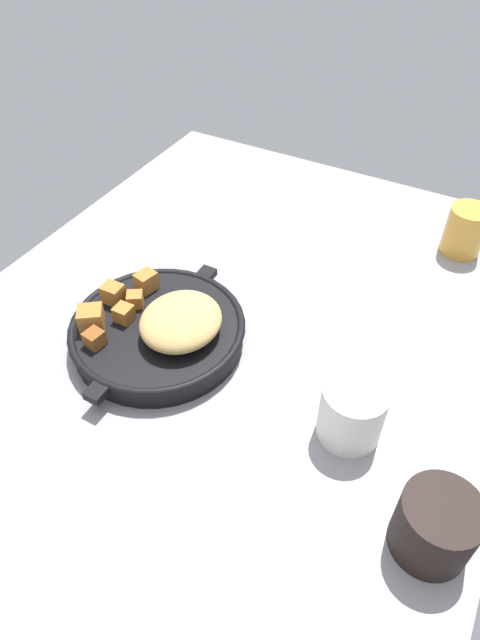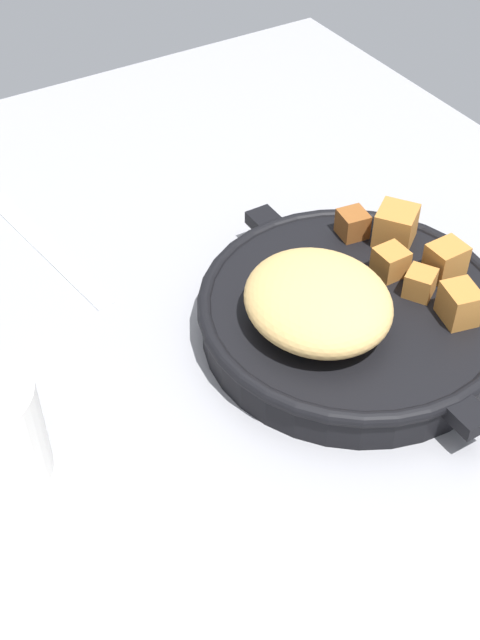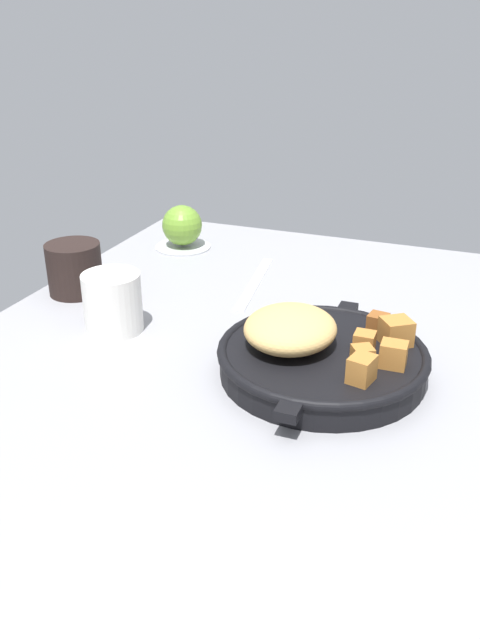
{
  "view_description": "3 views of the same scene",
  "coord_description": "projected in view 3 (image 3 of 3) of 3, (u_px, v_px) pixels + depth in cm",
  "views": [
    {
      "loc": [
        45.85,
        28.51,
        57.45
      ],
      "look_at": [
        -1.76,
        2.43,
        4.44
      ],
      "focal_mm": 30.68,
      "sensor_mm": 36.0,
      "label": 1
    },
    {
      "loc": [
        -33.65,
        25.2,
        47.6
      ],
      "look_at": [
        5.73,
        1.43,
        4.3
      ],
      "focal_mm": 46.89,
      "sensor_mm": 36.0,
      "label": 2
    },
    {
      "loc": [
        -62.42,
        -23.22,
        39.07
      ],
      "look_at": [
        5.17,
        3.13,
        4.66
      ],
      "focal_mm": 36.31,
      "sensor_mm": 36.0,
      "label": 3
    }
  ],
  "objects": [
    {
      "name": "red_apple",
      "position": [
        182.0,
        225.0,
        1.18
      ],
      "size": [
        7.29,
        7.29,
        7.29
      ],
      "primitive_type": "sphere",
      "color": "olive",
      "rests_on": "saucer_plate"
    },
    {
      "name": "coffee_mug_dark",
      "position": [
        75.0,
        269.0,
        0.99
      ],
      "size": [
        8.3,
        8.3,
        7.87
      ],
      "primitive_type": "cylinder",
      "color": "black",
      "rests_on": "ground_plane"
    },
    {
      "name": "ground_plane",
      "position": [
        249.0,
        385.0,
        0.77
      ],
      "size": [
        111.84,
        79.99,
        2.4
      ],
      "primitive_type": "cube",
      "color": "gray"
    },
    {
      "name": "saucer_plate",
      "position": [
        183.0,
        246.0,
        1.19
      ],
      "size": [
        10.18,
        10.18,
        0.6
      ],
      "primitive_type": "cylinder",
      "color": "#B7BABF",
      "rests_on": "ground_plane"
    },
    {
      "name": "cast_iron_skillet",
      "position": [
        319.0,
        353.0,
        0.76
      ],
      "size": [
        29.31,
        24.97,
        7.81
      ],
      "color": "black",
      "rests_on": "ground_plane"
    },
    {
      "name": "ceramic_mug_white",
      "position": [
        113.0,
        302.0,
        0.87
      ],
      "size": [
        7.84,
        7.84,
        8.09
      ],
      "primitive_type": "cylinder",
      "color": "silver",
      "rests_on": "ground_plane"
    },
    {
      "name": "butter_knife",
      "position": [
        255.0,
        282.0,
        1.03
      ],
      "size": [
        22.38,
        4.7,
        0.36
      ],
      "primitive_type": "cube",
      "rotation": [
        0.0,
        0.0,
        0.14
      ],
      "color": "silver",
      "rests_on": "ground_plane"
    }
  ]
}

